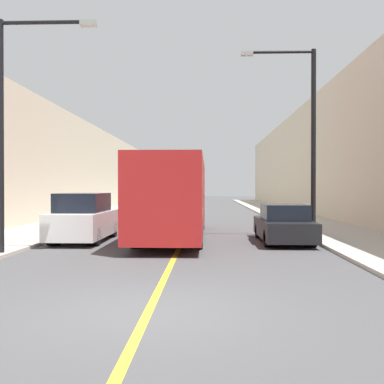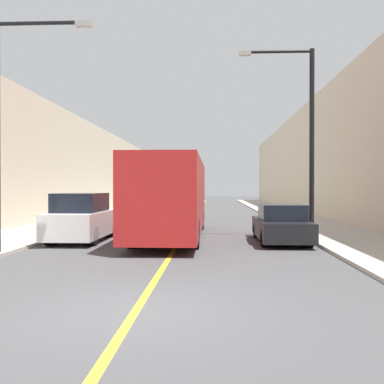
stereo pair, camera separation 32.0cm
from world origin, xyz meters
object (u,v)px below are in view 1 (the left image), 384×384
object	(u,v)px
bus	(174,196)
car_right_near	(284,225)
street_lamp_left	(10,117)
street_lamp_right	(306,128)
parked_suv_left	(84,219)

from	to	relation	value
bus	car_right_near	size ratio (longest dim) A/B	2.53
bus	street_lamp_left	size ratio (longest dim) A/B	1.63
car_right_near	street_lamp_left	size ratio (longest dim) A/B	0.65
bus	street_lamp_right	distance (m)	6.17
parked_suv_left	car_right_near	bearing A→B (deg)	-0.81
bus	street_lamp_right	bearing A→B (deg)	-4.49
bus	parked_suv_left	world-z (taller)	bus
car_right_near	street_lamp_right	distance (m)	4.25
street_lamp_right	car_right_near	bearing A→B (deg)	-131.48
street_lamp_right	bus	bearing A→B (deg)	175.51
car_right_near	bus	bearing A→B (deg)	158.31
bus	street_lamp_left	world-z (taller)	street_lamp_left
parked_suv_left	street_lamp_right	world-z (taller)	street_lamp_right
street_lamp_right	street_lamp_left	bearing A→B (deg)	-153.30
parked_suv_left	street_lamp_left	xyz separation A→B (m)	(-1.19, -3.90, 3.39)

